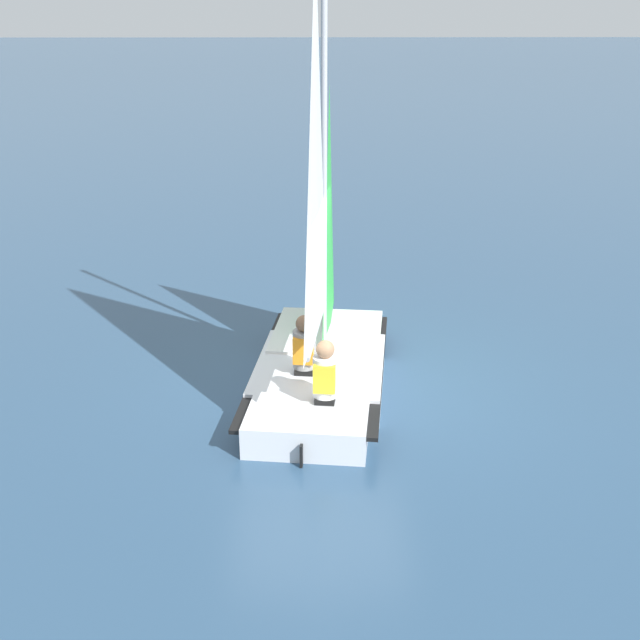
{
  "coord_description": "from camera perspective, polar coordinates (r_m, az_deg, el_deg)",
  "views": [
    {
      "loc": [
        9.7,
        -0.16,
        4.79
      ],
      "look_at": [
        0.0,
        0.0,
        0.98
      ],
      "focal_mm": 45.0,
      "sensor_mm": 36.0,
      "label": 1
    }
  ],
  "objects": [
    {
      "name": "sailboat_main",
      "position": [
        10.48,
        -0.01,
        -1.1
      ],
      "size": [
        3.99,
        2.13,
        5.73
      ],
      "rotation": [
        0.0,
        0.0,
        3.02
      ],
      "color": "silver",
      "rests_on": "ground_plane"
    },
    {
      "name": "sailor_helm",
      "position": [
        10.29,
        -1.11,
        -2.51
      ],
      "size": [
        0.37,
        0.33,
        1.16
      ],
      "rotation": [
        0.0,
        0.0,
        3.02
      ],
      "color": "black",
      "rests_on": "ground_plane"
    },
    {
      "name": "ground_plane",
      "position": [
        10.82,
        -0.0,
        -4.86
      ],
      "size": [
        260.0,
        260.0,
        0.0
      ],
      "primitive_type": "plane",
      "color": "#2D4C6B"
    },
    {
      "name": "sailor_crew",
      "position": [
        9.55,
        0.38,
        -4.49
      ],
      "size": [
        0.37,
        0.33,
        1.16
      ],
      "rotation": [
        0.0,
        0.0,
        3.02
      ],
      "color": "black",
      "rests_on": "ground_plane"
    }
  ]
}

